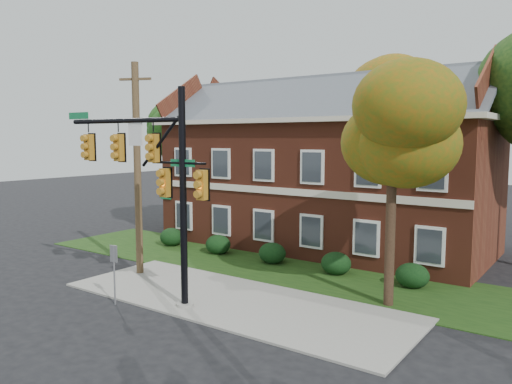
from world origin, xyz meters
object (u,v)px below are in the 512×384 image
Objects in this scene: hedge_left at (218,244)px; tree_left_rear at (185,131)px; tree_far_rear at (397,99)px; hedge_center at (272,253)px; hedge_right at (336,263)px; apartment_building at (323,160)px; tree_near_right at (398,125)px; utility_pole at (137,169)px; sign_post at (114,264)px; hedge_far_right at (412,276)px; traffic_signal at (153,171)px; hedge_far_left at (172,237)px.

tree_left_rear is at bearing 146.41° from hedge_left.
tree_far_rear is at bearing 69.71° from hedge_left.
hedge_center and hedge_right have the same top height.
tree_near_right is (7.22, -8.09, 1.68)m from apartment_building.
utility_pole is 5.34m from sign_post.
tree_far_rear is (1.34, 13.09, 8.32)m from hedge_center.
hedge_left is 10.50m from hedge_far_right.
hedge_center is 8.71m from sign_post.
traffic_signal is 3.76m from sign_post.
hedge_left is at bearing 180.00° from hedge_far_right.
hedge_far_left is 1.00× the size of hedge_far_right.
tree_near_right is 11.47m from utility_pole.
hedge_far_left is 10.84m from traffic_signal.
tree_far_rear is at bearing 99.36° from hedge_right.
traffic_signal reaches higher than hedge_center.
utility_pole reaches higher than hedge_center.
tree_left_rear reaches higher than hedge_left.
hedge_right is 9.48m from traffic_signal.
apartment_building is at bearing 46.43° from utility_pole.
hedge_far_right is (14.00, 0.00, 0.00)m from hedge_far_left.
traffic_signal is at bearing -91.98° from apartment_building.
sign_post is (5.61, -8.54, 1.01)m from hedge_far_left.
tree_far_rear is at bearing 50.87° from utility_pole.
hedge_far_left is 0.16× the size of tree_near_right.
utility_pole is at bearing -105.91° from tree_far_rear.
hedge_left is 9.15m from traffic_signal.
hedge_left is 1.00× the size of hedge_center.
hedge_center is at bearing 158.58° from tree_near_right.
tree_left_rear is at bearing 157.64° from tree_near_right.
hedge_far_right is 12.02m from sign_post.
hedge_center is at bearing -95.85° from tree_far_rear.
apartment_building is at bearing 36.89° from hedge_far_left.
apartment_building is at bearing 56.33° from hedge_left.
sign_post is at bearing -95.76° from apartment_building.
tree_left_rear reaches higher than hedge_right.
traffic_signal is 0.84× the size of utility_pole.
hedge_left is 12.68m from tree_near_right.
traffic_signal is at bearing -51.12° from tree_left_rear.
tree_far_rear is 1.21× the size of utility_pole.
hedge_center is (3.50, 0.00, 0.00)m from hedge_left.
hedge_far_left is at bearing 180.00° from hedge_left.
traffic_signal is at bearing -94.97° from tree_far_rear.
hedge_left is at bearing 62.79° from utility_pole.
hedge_far_left is at bearing 98.16° from utility_pole.
hedge_far_right is (3.50, 0.00, 0.00)m from hedge_right.
hedge_left is 7.00m from hedge_right.
traffic_signal is at bearing -135.20° from hedge_far_right.
hedge_right is 9.89m from sign_post.
hedge_far_left is 10.50m from hedge_right.
apartment_building reaches higher than sign_post.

